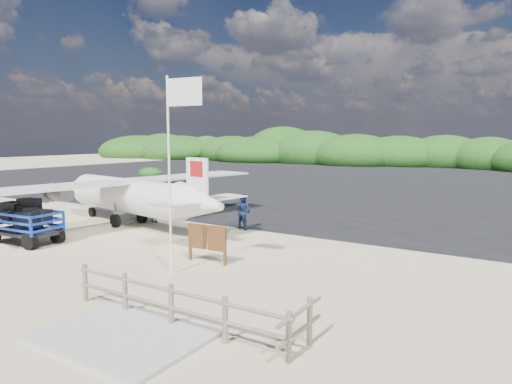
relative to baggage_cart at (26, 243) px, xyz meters
The scene contains 11 objects.
ground 5.04m from the baggage_cart, 24.60° to the left, with size 160.00×160.00×0.00m, color beige.
asphalt_apron 32.42m from the baggage_cart, 81.87° to the left, with size 90.00×50.00×0.04m, color #B2B2B2, non-canonical shape.
lagoon 5.70m from the baggage_cart, 140.81° to the left, with size 9.00×7.00×0.40m, color #B2B2B2, non-canonical shape.
walkway_pad 10.81m from the baggage_cart, 21.15° to the right, with size 3.50×2.50×0.10m, color #B2B2B2, non-canonical shape.
vegetation_band 57.28m from the baggage_cart, 85.41° to the left, with size 124.00×8.00×4.40m, color #B2B2B2, non-canonical shape.
fence 10.98m from the baggage_cart, 15.33° to the right, with size 6.40×2.00×1.10m, color #B2B2B2, non-canonical shape.
baggage_cart is the anchor object (origin of this frame).
flagpole 7.79m from the baggage_cart, ahead, with size 1.22×0.51×6.08m, color white, non-canonical shape.
signboard 8.14m from the baggage_cart, 11.90° to the left, with size 1.62×0.15×1.33m, color brown, non-canonical shape.
crew_a 6.20m from the baggage_cart, 79.41° to the left, with size 0.59×0.39×1.62m, color #15264E.
crew_b 9.16m from the baggage_cart, 50.36° to the left, with size 0.81×0.63×1.67m, color #15264E.
Camera 1 is at (12.89, -12.29, 4.28)m, focal length 32.00 mm.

